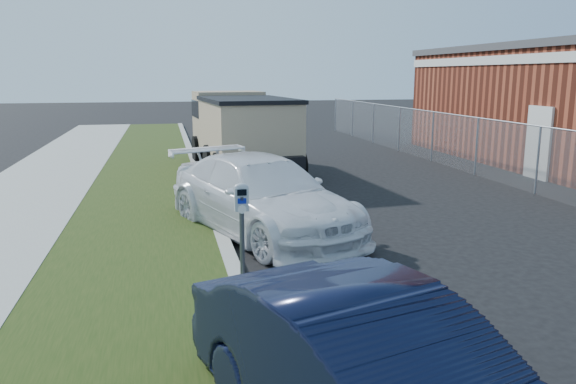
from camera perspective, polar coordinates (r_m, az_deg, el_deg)
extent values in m
plane|color=black|center=(10.04, 9.13, -6.39)|extent=(120.00, 120.00, 0.00)
cube|color=gray|center=(11.31, -7.06, -3.85)|extent=(0.25, 50.00, 0.15)
cube|color=#1C310D|center=(11.29, -15.19, -4.26)|extent=(3.00, 50.00, 0.13)
plane|color=slate|center=(18.65, 18.61, 4.39)|extent=(0.00, 30.00, 30.00)
cylinder|color=#8F949C|center=(18.57, 18.79, 7.14)|extent=(0.04, 30.00, 0.04)
cylinder|color=#8F949C|center=(16.18, 24.04, 2.93)|extent=(0.06, 0.06, 1.80)
cylinder|color=#8F949C|center=(18.65, 18.61, 4.39)|extent=(0.06, 0.06, 1.80)
cylinder|color=#8F949C|center=(21.26, 14.47, 5.47)|extent=(0.06, 0.06, 1.80)
cylinder|color=#8F949C|center=(23.96, 11.24, 6.29)|extent=(0.06, 0.06, 1.80)
cylinder|color=#8F949C|center=(26.72, 8.67, 6.93)|extent=(0.06, 0.06, 1.80)
cylinder|color=#8F949C|center=(29.53, 6.57, 7.44)|extent=(0.06, 0.06, 1.80)
cylinder|color=#8F949C|center=(32.38, 4.84, 7.85)|extent=(0.06, 0.06, 1.80)
cube|color=silver|center=(20.16, 21.34, 12.42)|extent=(0.06, 14.00, 0.30)
cube|color=silver|center=(18.61, 24.08, 4.58)|extent=(0.08, 1.10, 2.20)
cylinder|color=#3F4247|center=(8.01, -4.67, -5.84)|extent=(0.07, 0.07, 1.09)
cube|color=gray|center=(7.82, -4.76, -0.73)|extent=(0.20, 0.13, 0.33)
ellipsoid|color=gray|center=(7.78, -4.78, 0.44)|extent=(0.21, 0.14, 0.12)
cube|color=black|center=(7.72, -4.71, -0.05)|extent=(0.13, 0.01, 0.09)
cube|color=navy|center=(7.75, -4.70, -0.92)|extent=(0.12, 0.01, 0.08)
cylinder|color=silver|center=(7.78, -4.68, -1.78)|extent=(0.12, 0.01, 0.12)
cube|color=#3F4247|center=(7.75, -4.70, -0.68)|extent=(0.04, 0.01, 0.05)
imported|color=white|center=(11.21, -2.89, -0.30)|extent=(3.87, 5.67, 1.52)
cube|color=black|center=(18.29, -4.65, 4.27)|extent=(2.68, 6.52, 0.35)
cube|color=#9B8264|center=(20.44, -6.08, 7.34)|extent=(2.47, 1.97, 1.99)
cube|color=black|center=(20.41, -6.10, 8.46)|extent=(2.50, 1.99, 0.60)
cube|color=#9B8264|center=(17.43, -4.13, 6.62)|extent=(2.71, 4.35, 1.59)
cube|color=black|center=(17.38, -4.17, 9.33)|extent=(2.82, 4.46, 0.12)
cube|color=black|center=(21.45, -6.51, 5.14)|extent=(2.39, 0.34, 0.30)
cylinder|color=black|center=(20.26, -9.14, 4.25)|extent=(0.40, 1.02, 0.99)
cylinder|color=black|center=(20.69, -2.84, 4.54)|extent=(0.40, 1.02, 0.99)
cylinder|color=black|center=(17.63, -7.92, 3.17)|extent=(0.40, 1.02, 0.99)
cylinder|color=black|center=(18.13, -0.76, 3.52)|extent=(0.40, 1.02, 0.99)
cylinder|color=black|center=(15.89, -6.89, 2.26)|extent=(0.40, 1.02, 0.99)
cylinder|color=black|center=(16.43, 0.99, 2.66)|extent=(0.40, 1.02, 0.99)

